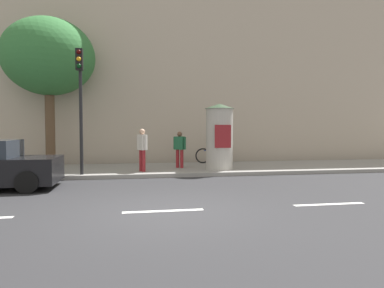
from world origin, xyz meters
TOP-DOWN VIEW (x-y plane):
  - ground_plane at (0.00, 0.00)m, footprint 80.00×80.00m
  - sidewalk_curb at (0.00, 7.00)m, footprint 36.00×4.00m
  - lane_markings at (0.00, 0.00)m, footprint 25.80×0.16m
  - building_backdrop at (0.00, 12.00)m, footprint 36.00×5.00m
  - traffic_light at (-2.51, 5.24)m, footprint 0.24×0.45m
  - poster_column at (2.80, 6.03)m, footprint 1.20×1.20m
  - street_tree at (-4.28, 8.41)m, footprint 3.93×3.93m
  - pedestrian_in_red_top at (-0.32, 5.85)m, footprint 0.41×0.56m
  - pedestrian_in_light_jacket at (1.28, 6.81)m, footprint 0.52×0.52m
  - bicycle_leaning at (3.12, 8.37)m, footprint 1.76×0.29m

SIDE VIEW (x-z plane):
  - ground_plane at x=0.00m, z-range 0.00..0.00m
  - lane_markings at x=0.00m, z-range 0.00..0.01m
  - sidewalk_curb at x=0.00m, z-range 0.00..0.15m
  - bicycle_leaning at x=3.12m, z-range -0.01..1.08m
  - pedestrian_in_light_jacket at x=1.28m, z-range 0.29..1.83m
  - pedestrian_in_red_top at x=-0.32m, z-range 0.29..1.95m
  - poster_column at x=2.80m, z-range 0.17..2.84m
  - traffic_light at x=-2.51m, z-range 0.91..5.39m
  - street_tree at x=-4.28m, z-range 1.68..8.14m
  - building_backdrop at x=0.00m, z-range 0.00..11.48m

